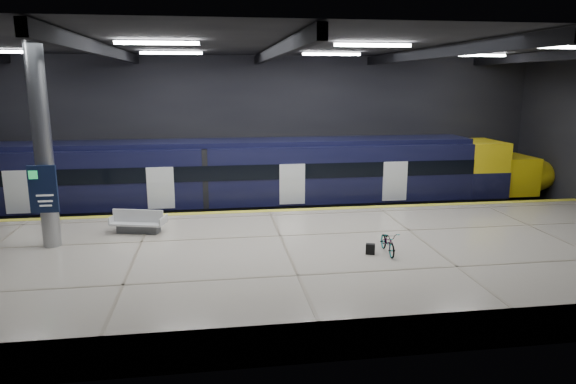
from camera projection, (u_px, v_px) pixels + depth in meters
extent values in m
plane|color=black|center=(277.00, 255.00, 20.22)|extent=(30.00, 30.00, 0.00)
cube|color=black|center=(258.00, 133.00, 27.10)|extent=(30.00, 0.10, 8.00)
cube|color=black|center=(320.00, 203.00, 11.64)|extent=(30.00, 0.10, 8.00)
cube|color=black|center=(276.00, 45.00, 18.52)|extent=(30.00, 16.00, 0.10)
cube|color=black|center=(104.00, 50.00, 17.72)|extent=(0.25, 16.00, 0.40)
cube|color=black|center=(276.00, 52.00, 18.57)|extent=(0.25, 16.00, 0.40)
cube|color=black|center=(433.00, 53.00, 19.43)|extent=(0.25, 16.00, 0.40)
cube|color=white|center=(157.00, 43.00, 16.04)|extent=(2.60, 0.18, 0.10)
cube|color=white|center=(373.00, 45.00, 17.04)|extent=(2.60, 0.18, 0.10)
cube|color=white|center=(565.00, 47.00, 18.04)|extent=(2.60, 0.18, 0.10)
cube|color=white|center=(171.00, 53.00, 21.84)|extent=(2.60, 0.18, 0.10)
cube|color=white|center=(332.00, 54.00, 22.84)|extent=(2.60, 0.18, 0.10)
cube|color=white|center=(479.00, 55.00, 23.84)|extent=(2.60, 0.18, 0.10)
cube|color=beige|center=(286.00, 264.00, 17.68)|extent=(30.00, 11.00, 1.10)
cube|color=yellow|center=(269.00, 211.00, 22.64)|extent=(30.00, 0.40, 0.01)
cube|color=gray|center=(265.00, 221.00, 24.82)|extent=(30.00, 0.08, 0.16)
cube|color=gray|center=(262.00, 213.00, 26.21)|extent=(30.00, 0.08, 0.16)
cube|color=black|center=(227.00, 209.00, 25.17)|extent=(24.00, 2.58, 0.80)
cube|color=black|center=(227.00, 174.00, 24.79)|extent=(24.00, 2.80, 2.75)
cube|color=black|center=(226.00, 143.00, 24.47)|extent=(24.00, 2.30, 0.24)
cube|color=black|center=(227.00, 173.00, 23.37)|extent=(24.00, 0.04, 0.70)
cube|color=white|center=(292.00, 184.00, 23.92)|extent=(1.20, 0.05, 1.90)
cube|color=yellow|center=(478.00, 167.00, 26.64)|extent=(2.00, 2.80, 2.75)
ellipsoid|color=yellow|center=(523.00, 175.00, 27.12)|extent=(3.60, 2.52, 1.90)
cube|color=black|center=(484.00, 164.00, 26.65)|extent=(1.60, 2.38, 0.80)
cube|color=#595B60|center=(139.00, 229.00, 19.41)|extent=(1.64, 0.87, 0.29)
cube|color=silver|center=(138.00, 223.00, 19.36)|extent=(2.10, 1.30, 0.08)
cube|color=silver|center=(138.00, 216.00, 19.30)|extent=(1.91, 0.57, 0.49)
cube|color=silver|center=(114.00, 219.00, 19.44)|extent=(0.27, 0.82, 0.29)
cube|color=silver|center=(163.00, 221.00, 19.23)|extent=(0.27, 0.82, 0.29)
imported|color=#99999E|center=(388.00, 242.00, 17.01)|extent=(0.58, 1.49, 0.77)
cube|color=black|center=(370.00, 249.00, 16.97)|extent=(0.34, 0.27, 0.35)
cylinder|color=#9EA0A5|center=(43.00, 147.00, 17.15)|extent=(0.60, 0.60, 6.90)
cube|color=#0E1936|center=(43.00, 189.00, 17.03)|extent=(0.90, 0.12, 1.60)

